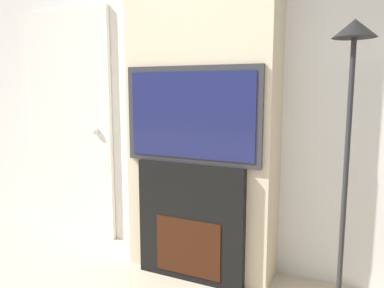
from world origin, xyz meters
TOP-DOWN VIEW (x-y plane):
  - wall_back at (0.00, 2.03)m, footprint 6.00×0.06m
  - chimney_breast at (0.00, 1.83)m, footprint 1.10×0.35m
  - fireplace at (0.00, 1.65)m, footprint 0.81×0.15m
  - television at (0.00, 1.65)m, footprint 1.01×0.07m
  - floor_lamp at (1.01, 1.58)m, footprint 0.31×0.31m
  - entry_door at (-1.41, 1.97)m, footprint 0.94×0.09m

SIDE VIEW (x-z plane):
  - fireplace at x=0.00m, z-range 0.00..0.86m
  - entry_door at x=-1.41m, z-range 0.00..2.09m
  - floor_lamp at x=1.01m, z-range 0.26..2.02m
  - television at x=0.00m, z-range 0.86..1.53m
  - wall_back at x=0.00m, z-range 0.00..2.70m
  - chimney_breast at x=0.00m, z-range 0.00..2.70m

